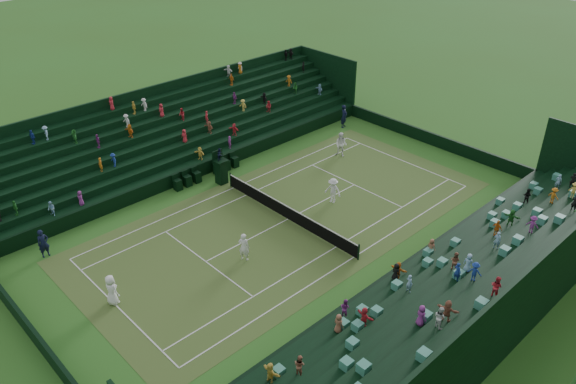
# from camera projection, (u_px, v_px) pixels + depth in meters

# --- Properties ---
(ground) EXTENTS (160.00, 160.00, 0.00)m
(ground) POSITION_uv_depth(u_px,v_px,m) (288.00, 219.00, 35.45)
(ground) COLOR #356720
(ground) RESTS_ON ground
(court_surface) EXTENTS (12.97, 26.77, 0.01)m
(court_surface) POSITION_uv_depth(u_px,v_px,m) (288.00, 219.00, 35.45)
(court_surface) COLOR #337928
(court_surface) RESTS_ON ground
(perimeter_wall_north) EXTENTS (17.17, 0.20, 1.00)m
(perimeter_wall_north) POSITION_uv_depth(u_px,v_px,m) (433.00, 139.00, 44.64)
(perimeter_wall_north) COLOR black
(perimeter_wall_north) RESTS_ON ground
(perimeter_wall_south) EXTENTS (17.17, 0.20, 1.00)m
(perimeter_wall_south) POSITION_uv_depth(u_px,v_px,m) (37.00, 340.00, 25.77)
(perimeter_wall_south) COLOR black
(perimeter_wall_south) RESTS_ON ground
(perimeter_wall_east) EXTENTS (0.20, 31.77, 1.00)m
(perimeter_wall_east) POSITION_uv_depth(u_px,v_px,m) (397.00, 274.00, 29.88)
(perimeter_wall_east) COLOR black
(perimeter_wall_east) RESTS_ON ground
(perimeter_wall_west) EXTENTS (0.20, 31.77, 1.00)m
(perimeter_wall_west) POSITION_uv_depth(u_px,v_px,m) (207.00, 167.00, 40.52)
(perimeter_wall_west) COLOR black
(perimeter_wall_west) RESTS_ON ground
(north_grandstand) EXTENTS (6.60, 32.00, 4.90)m
(north_grandstand) POSITION_uv_depth(u_px,v_px,m) (470.00, 297.00, 26.74)
(north_grandstand) COLOR black
(north_grandstand) RESTS_ON ground
(south_grandstand) EXTENTS (6.60, 32.00, 4.90)m
(south_grandstand) POSITION_uv_depth(u_px,v_px,m) (174.00, 136.00, 42.61)
(south_grandstand) COLOR black
(south_grandstand) RESTS_ON ground
(tennis_net) EXTENTS (11.67, 0.10, 1.06)m
(tennis_net) POSITION_uv_depth(u_px,v_px,m) (288.00, 212.00, 35.19)
(tennis_net) COLOR black
(tennis_net) RESTS_ON ground
(umpire_chair) EXTENTS (0.85, 0.85, 2.69)m
(umpire_chair) POSITION_uv_depth(u_px,v_px,m) (221.00, 168.00, 38.96)
(umpire_chair) COLOR black
(umpire_chair) RESTS_ON ground
(courtside_chairs) EXTENTS (0.51, 5.48, 1.11)m
(courtside_chairs) POSITION_uv_depth(u_px,v_px,m) (207.00, 172.00, 39.97)
(courtside_chairs) COLOR black
(courtside_chairs) RESTS_ON ground
(player_near_west) EXTENTS (0.94, 0.71, 1.72)m
(player_near_west) POSITION_uv_depth(u_px,v_px,m) (112.00, 290.00, 28.24)
(player_near_west) COLOR white
(player_near_west) RESTS_ON ground
(player_near_east) EXTENTS (0.76, 0.68, 1.75)m
(player_near_east) POSITION_uv_depth(u_px,v_px,m) (244.00, 247.00, 31.41)
(player_near_east) COLOR white
(player_near_east) RESTS_ON ground
(player_far_west) EXTENTS (1.13, 1.02, 1.91)m
(player_far_west) POSITION_uv_depth(u_px,v_px,m) (341.00, 145.00, 42.71)
(player_far_west) COLOR white
(player_far_west) RESTS_ON ground
(player_far_east) EXTENTS (1.28, 0.95, 1.77)m
(player_far_east) POSITION_uv_depth(u_px,v_px,m) (333.00, 191.00, 36.81)
(player_far_east) COLOR white
(player_far_east) RESTS_ON ground
(line_judge_north) EXTENTS (0.70, 0.84, 1.98)m
(line_judge_north) POSITION_uv_depth(u_px,v_px,m) (344.00, 116.00, 47.47)
(line_judge_north) COLOR black
(line_judge_north) RESTS_ON ground
(line_judge_south) EXTENTS (0.42, 0.64, 1.74)m
(line_judge_south) POSITION_uv_depth(u_px,v_px,m) (43.00, 243.00, 31.70)
(line_judge_south) COLOR black
(line_judge_south) RESTS_ON ground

